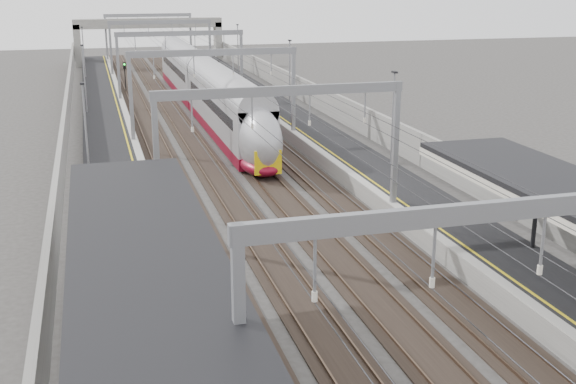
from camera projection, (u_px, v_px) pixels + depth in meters
platform_left at (110, 139)px, 57.11m from camera, size 4.00×120.00×1.00m
platform_right at (303, 128)px, 61.17m from camera, size 4.00×120.00×1.00m
tracks at (210, 139)px, 59.27m from camera, size 11.40×140.00×0.20m
overhead_line at (195, 56)px, 63.64m from camera, size 13.00×140.00×6.60m
canopy_left at (159, 318)px, 16.97m from camera, size 4.40×30.00×4.24m
overbridge at (149, 29)px, 108.59m from camera, size 22.00×2.20×6.90m
wall_left at (66, 127)px, 55.98m from camera, size 0.30×120.00×3.20m
wall_right at (339, 114)px, 61.67m from camera, size 0.30×120.00×3.20m
train at (207, 94)px, 68.37m from camera, size 2.85×51.85×4.49m
signal_green at (125, 72)px, 82.72m from camera, size 0.32×0.32×3.48m
signal_red_near at (200, 71)px, 83.36m from camera, size 0.32×0.32×3.48m
signal_red_far at (218, 70)px, 84.23m from camera, size 0.32×0.32×3.48m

